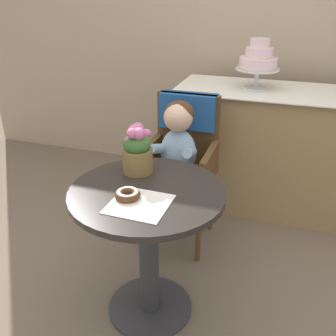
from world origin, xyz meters
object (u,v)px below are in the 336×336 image
donut_front (128,194)px  flower_vase (137,149)px  tiered_cake_stand (258,60)px  wicker_chair (184,146)px  seated_child (177,150)px  cafe_table (148,229)px

donut_front → flower_vase: bearing=102.6°
donut_front → flower_vase: flower_vase is taller
donut_front → tiered_cake_stand: (0.37, 1.40, 0.35)m
wicker_chair → seated_child: size_ratio=1.31×
wicker_chair → donut_front: bearing=-92.2°
flower_vase → donut_front: bearing=-77.4°
flower_vase → wicker_chair: bearing=82.8°
donut_front → cafe_table: bearing=61.1°
wicker_chair → flower_vase: size_ratio=3.92×
donut_front → seated_child: bearing=88.8°
seated_child → cafe_table: bearing=-86.1°
donut_front → tiered_cake_stand: 1.49m
wicker_chair → donut_front: (-0.01, -0.83, 0.10)m
wicker_chair → tiered_cake_stand: (0.35, 0.56, 0.45)m
cafe_table → flower_vase: bearing=124.1°
cafe_table → tiered_cake_stand: bearing=76.4°
tiered_cake_stand → flower_vase: bearing=-110.6°
flower_vase → tiered_cake_stand: 1.24m
wicker_chair → flower_vase: flower_vase is taller
seated_child → flower_vase: (-0.07, -0.42, 0.16)m
cafe_table → donut_front: (-0.05, -0.10, 0.23)m
flower_vase → cafe_table: bearing=-55.9°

